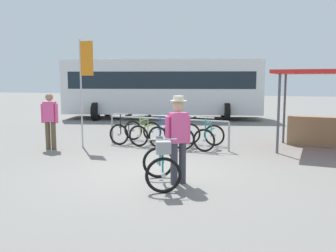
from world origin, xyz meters
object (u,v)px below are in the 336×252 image
at_px(racked_bike_black, 126,131).
at_px(banner_flag, 85,73).
at_px(racked_bike_teal, 209,136).
at_px(person_with_featured_bike, 178,136).
at_px(pedestrian_with_backpack, 50,117).
at_px(racked_bike_blue, 166,134).
at_px(market_stall, 330,102).
at_px(bus_distant, 163,85).
at_px(racked_bike_orange, 187,135).
at_px(featured_bicycle, 161,164).
at_px(racked_bike_lime, 146,132).

height_order(racked_bike_black, banner_flag, banner_flag).
bearing_deg(banner_flag, racked_bike_teal, 13.89).
relative_size(person_with_featured_bike, pedestrian_with_backpack, 1.05).
xyz_separation_m(racked_bike_blue, market_stall, (4.73, 0.91, 1.03)).
height_order(racked_bike_blue, pedestrian_with_backpack, pedestrian_with_backpack).
bearing_deg(racked_bike_blue, bus_distant, 109.15).
xyz_separation_m(racked_bike_black, racked_bike_teal, (2.79, -0.27, -0.00)).
relative_size(racked_bike_black, person_with_featured_bike, 0.64).
height_order(racked_bike_orange, person_with_featured_bike, person_with_featured_bike).
xyz_separation_m(racked_bike_blue, featured_bicycle, (1.25, -4.17, 0.08)).
height_order(racked_bike_black, pedestrian_with_backpack, pedestrian_with_backpack).
xyz_separation_m(racked_bike_black, banner_flag, (-0.80, -1.15, 1.86)).
distance_m(racked_bike_teal, featured_bicycle, 4.04).
distance_m(pedestrian_with_backpack, bus_distant, 9.10).
relative_size(racked_bike_black, banner_flag, 0.35).
bearing_deg(person_with_featured_bike, racked_bike_orange, 102.07).
bearing_deg(bus_distant, pedestrian_with_backpack, -92.70).
bearing_deg(racked_bike_black, bus_distant, 99.27).
distance_m(racked_bike_orange, market_stall, 4.27).
bearing_deg(bus_distant, featured_bicycle, -71.70).
bearing_deg(bus_distant, person_with_featured_bike, -70.12).
bearing_deg(racked_bike_blue, racked_bike_lime, 174.56).
distance_m(racked_bike_lime, featured_bicycle, 4.66).
xyz_separation_m(racked_bike_orange, featured_bicycle, (0.56, -4.10, 0.08)).
xyz_separation_m(featured_bicycle, pedestrian_with_backpack, (-4.27, 2.56, 0.49)).
distance_m(racked_bike_blue, banner_flag, 3.05).
bearing_deg(racked_bike_teal, pedestrian_with_backpack, -161.51).
xyz_separation_m(racked_bike_lime, banner_flag, (-1.49, -1.09, 1.86)).
relative_size(bus_distant, banner_flag, 3.22).
bearing_deg(pedestrian_with_backpack, market_stall, 17.98).
xyz_separation_m(racked_bike_blue, banner_flag, (-2.19, -1.02, 1.86)).
xyz_separation_m(racked_bike_lime, racked_bike_blue, (0.70, -0.07, -0.00)).
bearing_deg(racked_bike_teal, racked_bike_blue, 174.56).
bearing_deg(racked_bike_teal, bus_distant, 117.70).
xyz_separation_m(racked_bike_lime, featured_bicycle, (1.95, -4.24, 0.08)).
xyz_separation_m(racked_bike_lime, bus_distant, (-1.89, 7.38, 1.37)).
height_order(racked_bike_lime, racked_bike_orange, same).
distance_m(racked_bike_black, bus_distant, 7.54).
xyz_separation_m(racked_bike_lime, person_with_featured_bike, (2.21, -3.97, 0.58)).
relative_size(racked_bike_blue, person_with_featured_bike, 0.70).
bearing_deg(banner_flag, racked_bike_lime, 36.01).
bearing_deg(racked_bike_lime, featured_bicycle, -65.27).
relative_size(racked_bike_blue, pedestrian_with_backpack, 0.73).
distance_m(racked_bike_black, racked_bike_orange, 2.10).
bearing_deg(banner_flag, racked_bike_blue, 24.95).
bearing_deg(racked_bike_black, racked_bike_blue, -5.44).
xyz_separation_m(racked_bike_orange, person_with_featured_bike, (0.82, -3.83, 0.58)).
bearing_deg(pedestrian_with_backpack, racked_bike_blue, 28.06).
distance_m(pedestrian_with_backpack, market_stall, 8.15).
bearing_deg(market_stall, racked_bike_lime, -171.20).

